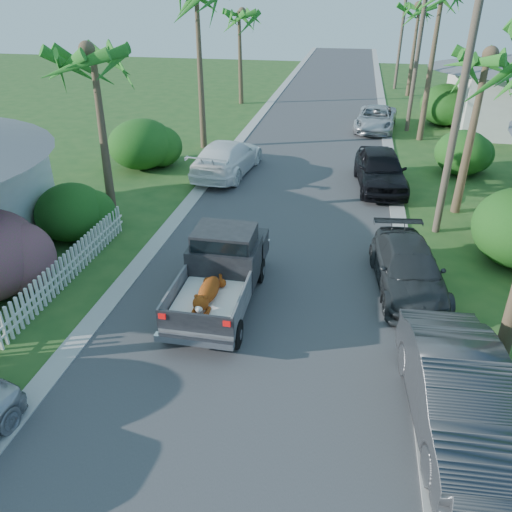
% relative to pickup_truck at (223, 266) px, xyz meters
% --- Properties ---
extents(road, '(8.00, 100.00, 0.02)m').
position_rel_pickup_truck_xyz_m(road, '(1.10, 17.81, -1.00)').
color(road, '#38383A').
rests_on(road, ground).
extents(curb_left, '(0.60, 100.00, 0.06)m').
position_rel_pickup_truck_xyz_m(curb_left, '(-3.20, 17.81, -0.98)').
color(curb_left, '#A5A39E').
rests_on(curb_left, ground).
extents(curb_right, '(0.60, 100.00, 0.06)m').
position_rel_pickup_truck_xyz_m(curb_right, '(5.40, 17.81, -0.98)').
color(curb_right, '#A5A39E').
rests_on(curb_right, ground).
extents(pickup_truck, '(1.98, 5.12, 2.06)m').
position_rel_pickup_truck_xyz_m(pickup_truck, '(0.00, 0.00, 0.00)').
color(pickup_truck, black).
rests_on(pickup_truck, ground).
extents(parked_car_rn, '(2.19, 5.17, 1.66)m').
position_rel_pickup_truck_xyz_m(parked_car_rn, '(5.89, -3.90, -0.18)').
color(parked_car_rn, '#2D2F32').
rests_on(parked_car_rn, ground).
extents(parked_car_rm, '(2.39, 4.81, 1.34)m').
position_rel_pickup_truck_xyz_m(parked_car_rm, '(5.30, 1.45, -0.34)').
color(parked_car_rm, '#2C2F31').
rests_on(parked_car_rm, ground).
extents(parked_car_rf, '(2.55, 5.21, 1.71)m').
position_rel_pickup_truck_xyz_m(parked_car_rf, '(4.70, 10.09, -0.15)').
color(parked_car_rf, black).
rests_on(parked_car_rf, ground).
extents(parked_car_rd, '(2.87, 5.32, 1.42)m').
position_rel_pickup_truck_xyz_m(parked_car_rd, '(4.70, 20.61, -0.30)').
color(parked_car_rd, '#B8BABF').
rests_on(parked_car_rd, ground).
extents(parked_car_lf, '(2.81, 5.79, 1.62)m').
position_rel_pickup_truck_xyz_m(parked_car_lf, '(-2.50, 10.64, -0.20)').
color(parked_car_lf, white).
rests_on(parked_car_lf, ground).
extents(palm_l_b, '(4.40, 4.40, 7.40)m').
position_rel_pickup_truck_xyz_m(palm_l_b, '(-5.70, 4.81, 5.14)').
color(palm_l_b, brown).
rests_on(palm_l_b, ground).
extents(palm_l_d, '(4.40, 4.40, 7.70)m').
position_rel_pickup_truck_xyz_m(palm_l_d, '(-5.40, 26.81, 5.43)').
color(palm_l_d, brown).
rests_on(palm_l_d, ground).
extents(palm_r_b, '(4.40, 4.40, 7.20)m').
position_rel_pickup_truck_xyz_m(palm_r_b, '(7.70, 7.81, 4.94)').
color(palm_r_b, brown).
rests_on(palm_r_b, ground).
extents(palm_r_d, '(4.40, 4.40, 8.00)m').
position_rel_pickup_truck_xyz_m(palm_r_d, '(7.60, 32.81, 5.73)').
color(palm_r_d, brown).
rests_on(palm_r_d, ground).
extents(shrub_l_c, '(2.40, 2.64, 2.00)m').
position_rel_pickup_truck_xyz_m(shrub_l_c, '(-6.30, 2.81, -0.01)').
color(shrub_l_c, '#134213').
rests_on(shrub_l_c, ground).
extents(shrub_l_d, '(3.20, 3.52, 2.40)m').
position_rel_pickup_truck_xyz_m(shrub_l_d, '(-6.90, 10.81, 0.19)').
color(shrub_l_d, '#134213').
rests_on(shrub_l_d, ground).
extents(shrub_r_c, '(2.60, 2.86, 2.10)m').
position_rel_pickup_truck_xyz_m(shrub_r_c, '(8.60, 12.81, 0.04)').
color(shrub_r_c, '#134213').
rests_on(shrub_r_c, ground).
extents(shrub_r_d, '(3.20, 3.52, 2.60)m').
position_rel_pickup_truck_xyz_m(shrub_r_d, '(9.10, 22.81, 0.29)').
color(shrub_r_d, '#134213').
rests_on(shrub_r_d, ground).
extents(picket_fence, '(0.10, 11.00, 1.00)m').
position_rel_pickup_truck_xyz_m(picket_fence, '(-4.90, -1.69, -0.51)').
color(picket_fence, white).
rests_on(picket_fence, ground).
extents(utility_pole_b, '(1.60, 0.26, 9.00)m').
position_rel_pickup_truck_xyz_m(utility_pole_b, '(6.70, 5.81, 3.59)').
color(utility_pole_b, brown).
rests_on(utility_pole_b, ground).
extents(utility_pole_c, '(1.60, 0.26, 9.00)m').
position_rel_pickup_truck_xyz_m(utility_pole_c, '(6.70, 20.81, 3.59)').
color(utility_pole_c, brown).
rests_on(utility_pole_c, ground).
extents(utility_pole_d, '(1.60, 0.26, 9.00)m').
position_rel_pickup_truck_xyz_m(utility_pole_d, '(6.70, 35.81, 3.59)').
color(utility_pole_d, brown).
rests_on(utility_pole_d, ground).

